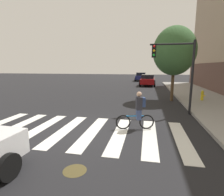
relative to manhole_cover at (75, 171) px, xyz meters
name	(u,v)px	position (x,y,z in m)	size (l,w,h in m)	color
ground_plane	(77,131)	(-1.09, 2.82, 0.00)	(120.00, 120.00, 0.00)	black
crosswalk_stripes	(79,131)	(-1.03, 2.82, 0.00)	(9.01, 3.96, 0.01)	silver
manhole_cover	(75,171)	(0.00, 0.00, 0.00)	(0.64, 0.64, 0.01)	#473D1E
sedan_mid	(148,80)	(1.88, 22.44, 0.84)	(2.37, 4.82, 1.64)	maroon
sedan_far	(141,77)	(0.57, 31.59, 0.86)	(2.30, 4.84, 1.67)	navy
cyclist	(138,111)	(1.47, 3.54, 0.84)	(1.68, 0.47, 1.69)	black
traffic_light_near	(177,65)	(3.47, 6.63, 2.86)	(2.47, 0.28, 4.20)	black
fire_hydrant	(202,95)	(6.11, 10.72, 0.53)	(0.33, 0.22, 0.78)	gold
street_tree_near	(174,51)	(3.83, 10.81, 3.96)	(3.30, 3.30, 5.87)	#4C3823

